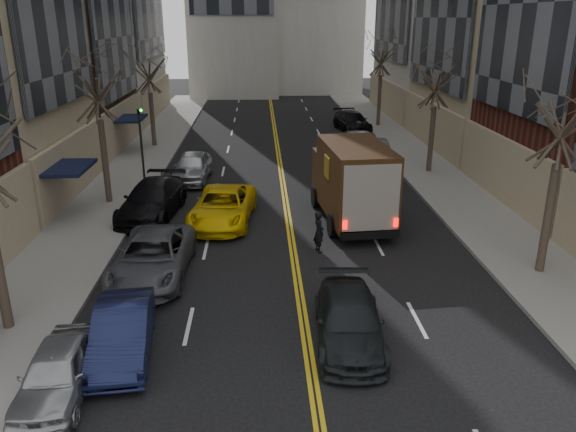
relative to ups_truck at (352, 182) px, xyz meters
name	(u,v)px	position (x,y,z in m)	size (l,w,h in m)	color
sidewalk_left	(135,167)	(-11.83, 10.06, -1.77)	(4.00, 66.00, 0.15)	slate
sidewalk_right	(422,163)	(6.17, 10.06, -1.77)	(4.00, 66.00, 0.15)	slate
tree_lf_mid	(95,68)	(-11.63, 3.06, 4.76)	(3.20, 3.20, 8.91)	#382D23
tree_lf_far	(148,60)	(-11.63, 16.06, 4.18)	(3.20, 3.20, 8.12)	#382D23
tree_rt_near	(568,94)	(5.97, -5.94, 4.61)	(3.20, 3.20, 8.71)	#382D23
tree_rt_mid	(438,67)	(5.97, 8.06, 4.33)	(3.20, 3.20, 8.32)	#382D23
tree_rt_far	(382,44)	(5.97, 23.06, 4.90)	(3.20, 3.20, 9.11)	#382D23
traffic_signal	(141,140)	(-10.23, 5.06, 0.98)	(0.29, 0.26, 4.70)	black
ups_truck	(352,182)	(0.00, 0.00, 0.00)	(3.16, 6.86, 3.66)	black
observer_sedan	(349,321)	(-1.63, -10.03, -1.18)	(2.15, 4.69, 1.33)	black
taxi	(223,206)	(-5.80, 0.11, -1.08)	(2.53, 5.50, 1.53)	yellow
pedestrian	(319,232)	(-1.82, -3.47, -1.00)	(0.61, 0.40, 1.68)	black
parked_lf_a	(57,372)	(-9.13, -12.07, -1.20)	(1.52, 3.78, 1.29)	#A8ACB0
parked_lf_b	(122,332)	(-7.93, -10.36, -1.15)	(1.47, 4.21, 1.39)	#121639
parked_lf_c	(153,257)	(-7.97, -5.41, -1.09)	(2.50, 5.42, 1.51)	#4A4B51
parked_lf_d	(152,200)	(-9.13, 1.13, -1.04)	(2.25, 5.55, 1.61)	black
parked_lf_e	(192,167)	(-7.93, 7.13, -1.04)	(1.89, 4.71, 1.60)	#B2B6BB
parked_rt_a	(375,152)	(3.13, 10.34, -1.08)	(1.62, 4.64, 1.53)	#4C4D54
parked_rt_b	(360,145)	(2.50, 12.17, -1.02)	(2.71, 5.88, 1.63)	#929498
parked_rt_c	(352,121)	(3.47, 21.34, -1.07)	(2.16, 5.31, 1.54)	black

